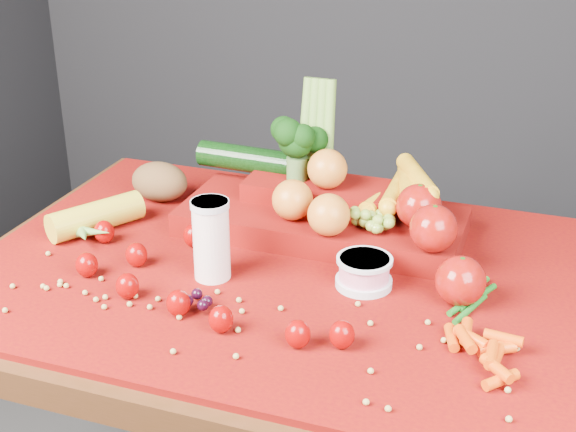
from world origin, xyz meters
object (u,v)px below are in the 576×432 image
(yogurt_bowl, at_px, (364,271))
(produce_mound, at_px, (336,204))
(table, at_px, (284,320))
(milk_glass, at_px, (211,237))

(yogurt_bowl, height_order, produce_mound, produce_mound)
(table, xyz_separation_m, produce_mound, (0.05, 0.15, 0.17))
(milk_glass, height_order, produce_mound, produce_mound)
(table, distance_m, yogurt_bowl, 0.20)
(milk_glass, relative_size, yogurt_bowl, 1.48)
(table, xyz_separation_m, milk_glass, (-0.10, -0.07, 0.18))
(table, relative_size, produce_mound, 1.81)
(milk_glass, bearing_deg, yogurt_bowl, 12.64)
(table, bearing_deg, yogurt_bowl, -6.26)
(yogurt_bowl, distance_m, produce_mound, 0.20)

